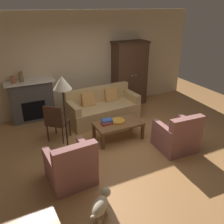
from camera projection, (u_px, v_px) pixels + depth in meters
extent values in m
plane|color=#B27A47|center=(123.00, 147.00, 5.32)|extent=(9.60, 9.60, 0.00)
cube|color=beige|center=(82.00, 62.00, 6.83)|extent=(7.20, 0.10, 2.80)
cube|color=#4C4947|center=(32.00, 102.00, 6.36)|extent=(1.10, 0.36, 1.08)
cube|color=black|center=(34.00, 111.00, 6.30)|extent=(0.60, 0.01, 0.52)
cube|color=white|center=(29.00, 82.00, 6.11)|extent=(1.26, 0.48, 0.04)
cube|color=#472D1E|center=(129.00, 75.00, 7.30)|extent=(1.00, 0.52, 1.89)
cube|color=#3C271A|center=(130.00, 42.00, 6.90)|extent=(1.06, 0.55, 0.06)
sphere|color=#ADAFB5|center=(132.00, 76.00, 7.04)|extent=(0.04, 0.04, 0.04)
sphere|color=#ADAFB5|center=(136.00, 75.00, 7.08)|extent=(0.04, 0.04, 0.04)
cube|color=tan|center=(103.00, 112.00, 6.49)|extent=(1.95, 0.97, 0.44)
cube|color=tan|center=(97.00, 94.00, 6.58)|extent=(1.91, 0.31, 0.42)
cube|color=tan|center=(72.00, 108.00, 5.95)|extent=(0.22, 0.81, 0.22)
cube|color=tan|center=(130.00, 96.00, 6.75)|extent=(0.22, 0.81, 0.22)
cube|color=tan|center=(88.00, 99.00, 6.33)|extent=(0.37, 0.21, 0.37)
cube|color=tan|center=(111.00, 95.00, 6.64)|extent=(0.37, 0.21, 0.37)
cube|color=brown|center=(118.00, 124.00, 5.50)|extent=(1.10, 0.60, 0.05)
cube|color=brown|center=(103.00, 142.00, 5.17)|extent=(0.06, 0.06, 0.37)
cube|color=brown|center=(142.00, 132.00, 5.57)|extent=(0.06, 0.06, 0.37)
cube|color=brown|center=(94.00, 131.00, 5.60)|extent=(0.06, 0.06, 0.37)
cube|color=brown|center=(131.00, 123.00, 6.00)|extent=(0.06, 0.06, 0.37)
cylinder|color=orange|center=(118.00, 121.00, 5.51)|extent=(0.33, 0.33, 0.05)
cube|color=#B73833|center=(107.00, 123.00, 5.42)|extent=(0.24, 0.18, 0.05)
cube|color=gray|center=(107.00, 121.00, 5.41)|extent=(0.24, 0.17, 0.03)
cube|color=#38569E|center=(107.00, 120.00, 5.40)|extent=(0.26, 0.20, 0.03)
cylinder|color=#A86042|center=(13.00, 80.00, 5.92)|extent=(0.12, 0.12, 0.18)
cylinder|color=olive|center=(21.00, 77.00, 5.98)|extent=(0.11, 0.11, 0.26)
cube|color=#935B56|center=(71.00, 170.00, 4.26)|extent=(0.81, 0.81, 0.42)
cube|color=#935B56|center=(75.00, 159.00, 3.83)|extent=(0.77, 0.21, 0.46)
cube|color=#935B56|center=(87.00, 150.00, 4.28)|extent=(0.17, 0.71, 0.20)
cube|color=#935B56|center=(51.00, 161.00, 3.98)|extent=(0.17, 0.71, 0.20)
cube|color=#935B56|center=(175.00, 139.00, 5.21)|extent=(0.80, 0.80, 0.42)
cube|color=#935B56|center=(187.00, 128.00, 4.77)|extent=(0.77, 0.20, 0.46)
cube|color=#935B56|center=(189.00, 124.00, 5.20)|extent=(0.16, 0.70, 0.20)
cube|color=#935B56|center=(163.00, 130.00, 4.97)|extent=(0.16, 0.70, 0.20)
cube|color=#472D1E|center=(58.00, 122.00, 5.49)|extent=(0.62, 0.62, 0.04)
cylinder|color=#472D1E|center=(70.00, 128.00, 5.71)|extent=(0.04, 0.04, 0.41)
cylinder|color=#472D1E|center=(56.00, 126.00, 5.80)|extent=(0.04, 0.04, 0.41)
cylinder|color=#472D1E|center=(63.00, 136.00, 5.37)|extent=(0.04, 0.04, 0.41)
cylinder|color=#472D1E|center=(48.00, 134.00, 5.46)|extent=(0.04, 0.04, 0.41)
cube|color=#472D1E|center=(53.00, 116.00, 5.21)|extent=(0.36, 0.32, 0.45)
cylinder|color=black|center=(68.00, 151.00, 5.14)|extent=(0.26, 0.26, 0.02)
cylinder|color=black|center=(66.00, 122.00, 4.84)|extent=(0.03, 0.03, 1.46)
cone|color=beige|center=(62.00, 83.00, 4.50)|extent=(0.36, 0.36, 0.26)
ellipsoid|color=beige|center=(99.00, 206.00, 3.44)|extent=(0.43, 0.42, 0.22)
sphere|color=beige|center=(106.00, 192.00, 3.62)|extent=(0.15, 0.15, 0.15)
cylinder|color=beige|center=(100.00, 208.00, 3.63)|extent=(0.06, 0.06, 0.14)
cylinder|color=beige|center=(106.00, 211.00, 3.59)|extent=(0.06, 0.06, 0.14)
cylinder|color=beige|center=(93.00, 220.00, 3.43)|extent=(0.06, 0.06, 0.14)
cylinder|color=beige|center=(100.00, 223.00, 3.39)|extent=(0.06, 0.06, 0.14)
sphere|color=beige|center=(92.00, 217.00, 3.24)|extent=(0.06, 0.06, 0.06)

